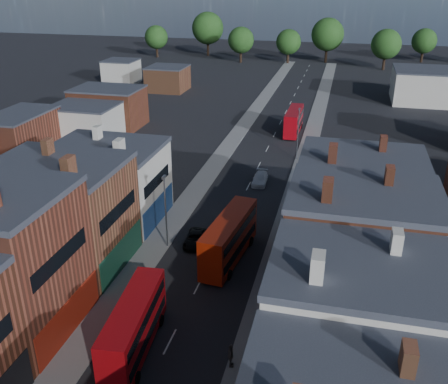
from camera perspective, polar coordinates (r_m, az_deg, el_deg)
The scene contains 10 objects.
pavement_west at distance 71.07m, azimuth -2.02°, elevation 1.83°, with size 3.00×200.00×0.12m, color gray.
pavement_east at distance 68.92m, azimuth 8.44°, elevation 0.84°, with size 3.00×200.00×0.12m, color gray.
lamp_post_2 at distance 51.45m, azimuth -6.71°, elevation -1.70°, with size 0.25×0.70×8.12m.
lamp_post_3 at distance 76.83m, azimuth 8.47°, elevation 6.97°, with size 0.25×0.70×8.12m.
bus_0 at distance 39.58m, azimuth -10.28°, elevation -14.80°, with size 3.18×10.16×4.32m.
bus_1 at distance 49.94m, azimuth 0.60°, elevation -5.22°, with size 3.63×10.94×4.64m.
bus_2 at distance 90.62m, azimuth 7.98°, elevation 8.07°, with size 2.65×10.03×4.32m.
car_2 at distance 53.67m, azimuth -3.31°, elevation -5.33°, with size 2.06×4.47×1.24m, color black.
car_3 at distance 68.69m, azimuth 4.13°, elevation 1.52°, with size 1.90×4.68×1.36m, color white.
ped_3 at distance 38.40m, azimuth 0.77°, elevation -18.19°, with size 1.14×0.52×1.95m, color #554E49.
Camera 1 is at (11.60, -13.27, 26.90)m, focal length 40.00 mm.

